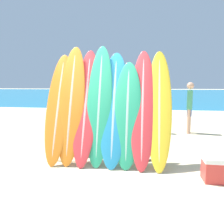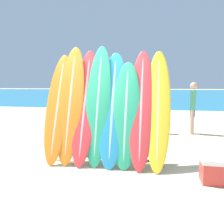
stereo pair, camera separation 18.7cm
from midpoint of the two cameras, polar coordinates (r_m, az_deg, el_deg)
ground_plane at (r=4.09m, az=-8.95°, el=-16.76°), size 160.00×160.00×0.00m
ocean_water at (r=43.42m, az=7.36°, el=4.96°), size 120.00×60.00×0.01m
surfboard_rack at (r=4.58m, az=-2.74°, el=-7.14°), size 2.44×0.04×0.97m
surfboard_slot_0 at (r=4.83m, az=-14.89°, el=1.19°), size 0.53×0.97×2.34m
surfboard_slot_1 at (r=4.72m, az=-11.73°, el=2.14°), size 0.56×0.89×2.50m
surfboard_slot_2 at (r=4.64m, az=-8.00°, el=1.68°), size 0.52×1.00×2.43m
surfboard_slot_3 at (r=4.54m, az=-4.52°, el=2.04°), size 0.53×0.85×2.50m
surfboard_slot_4 at (r=4.48m, az=-0.70°, el=1.08°), size 0.59×0.91×2.35m
surfboard_slot_5 at (r=4.41m, az=2.84°, el=-0.46°), size 0.57×0.76×2.13m
surfboard_slot_6 at (r=4.43m, az=6.80°, el=1.17°), size 0.50×0.99×2.39m
surfboard_slot_7 at (r=4.43m, az=11.08°, el=0.99°), size 0.49×0.97×2.37m
person_near_water at (r=7.78m, az=18.96°, el=1.58°), size 0.23×0.29×1.73m
person_mid_beach at (r=9.69m, az=-12.66°, el=3.08°), size 0.29×0.31×1.81m
person_far_left at (r=11.34m, az=4.31°, el=3.33°), size 0.27×0.22×1.64m
person_far_right at (r=7.57m, az=8.63°, el=1.35°), size 0.28×0.25×1.64m
cooler_box at (r=4.23m, az=25.00°, el=-13.36°), size 0.54×0.36×0.43m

